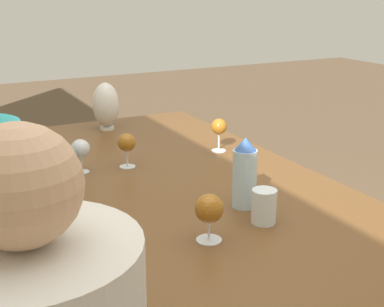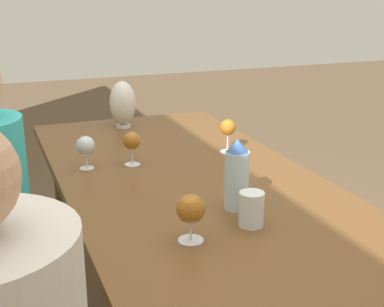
{
  "view_description": "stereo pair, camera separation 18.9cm",
  "coord_description": "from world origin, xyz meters",
  "views": [
    {
      "loc": [
        -1.42,
        0.84,
        1.43
      ],
      "look_at": [
        0.18,
        0.0,
        0.86
      ],
      "focal_mm": 50.0,
      "sensor_mm": 36.0,
      "label": 1
    },
    {
      "loc": [
        -1.5,
        0.66,
        1.43
      ],
      "look_at": [
        0.18,
        0.0,
        0.86
      ],
      "focal_mm": 50.0,
      "sensor_mm": 36.0,
      "label": 2
    }
  ],
  "objects": [
    {
      "name": "wine_glass_0",
      "position": [
        0.42,
        0.15,
        0.86
      ],
      "size": [
        0.07,
        0.07,
        0.13
      ],
      "color": "silver",
      "rests_on": "dining_table"
    },
    {
      "name": "wine_glass_1",
      "position": [
        -0.26,
        0.18,
        0.85
      ],
      "size": [
        0.08,
        0.08,
        0.14
      ],
      "color": "silver",
      "rests_on": "dining_table"
    },
    {
      "name": "water_tumbler",
      "position": [
        -0.24,
        -0.02,
        0.81
      ],
      "size": [
        0.07,
        0.07,
        0.1
      ],
      "color": "silver",
      "rests_on": "dining_table"
    },
    {
      "name": "wine_glass_3",
      "position": [
        0.44,
        -0.26,
        0.86
      ],
      "size": [
        0.07,
        0.07,
        0.14
      ],
      "color": "silver",
      "rests_on": "dining_table"
    },
    {
      "name": "wine_glass_2",
      "position": [
        0.44,
        0.33,
        0.85
      ],
      "size": [
        0.07,
        0.07,
        0.13
      ],
      "color": "silver",
      "rests_on": "dining_table"
    },
    {
      "name": "water_bottle",
      "position": [
        -0.11,
        -0.03,
        0.87
      ],
      "size": [
        0.08,
        0.08,
        0.23
      ],
      "color": "silver",
      "rests_on": "dining_table"
    },
    {
      "name": "dining_table",
      "position": [
        0.0,
        0.0,
        0.69
      ],
      "size": [
        2.36,
        0.91,
        0.76
      ],
      "color": "brown",
      "rests_on": "ground_plane"
    },
    {
      "name": "vase",
      "position": [
        1.0,
        0.04,
        0.88
      ],
      "size": [
        0.13,
        0.13,
        0.23
      ],
      "color": "silver",
      "rests_on": "dining_table"
    }
  ]
}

